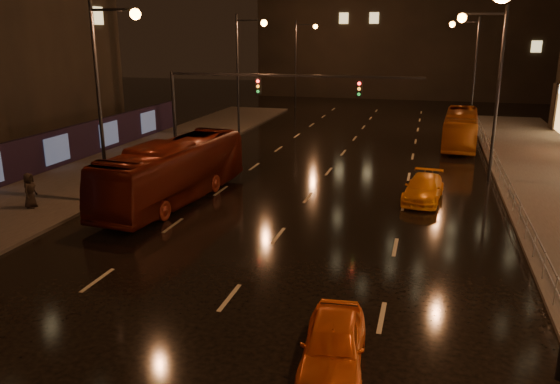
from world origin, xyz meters
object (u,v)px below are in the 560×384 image
at_px(taxi_near, 333,344).
at_px(taxi_far, 424,189).
at_px(bus_red, 174,171).
at_px(bus_curb, 461,128).
at_px(pedestrian_c, 30,190).

height_order(taxi_near, taxi_far, taxi_near).
xyz_separation_m(bus_red, bus_curb, (14.97, 19.31, -0.20)).
height_order(bus_curb, taxi_near, bus_curb).
xyz_separation_m(taxi_near, pedestrian_c, (-16.76, 9.20, 0.35)).
bearing_deg(bus_curb, bus_red, -124.48).
distance_m(bus_red, taxi_near, 16.52).
relative_size(taxi_near, pedestrian_c, 2.27).
xyz_separation_m(bus_curb, taxi_near, (-4.35, -31.92, -0.71)).
xyz_separation_m(bus_red, taxi_far, (12.56, 3.50, -0.94)).
relative_size(bus_red, bus_curb, 1.14).
xyz_separation_m(bus_curb, taxi_far, (-2.41, -15.81, -0.74)).
relative_size(taxi_near, taxi_far, 0.90).
bearing_deg(taxi_far, pedestrian_c, -153.73).
relative_size(bus_curb, pedestrian_c, 5.67).
bearing_deg(taxi_far, bus_red, -158.46).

